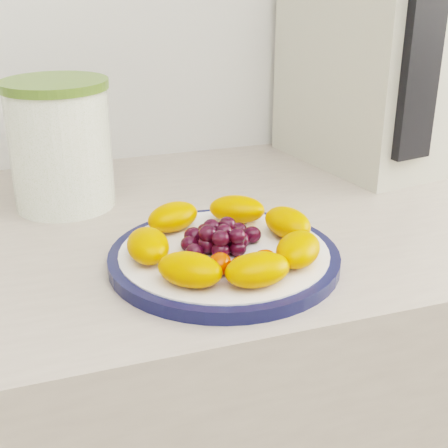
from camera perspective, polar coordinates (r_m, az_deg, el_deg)
name	(u,v)px	position (r m, az deg, el deg)	size (l,w,h in m)	color
plate_rim	(224,258)	(0.72, 0.00, -3.13)	(0.26, 0.26, 0.01)	#10153B
plate_face	(224,257)	(0.72, 0.00, -3.05)	(0.24, 0.24, 0.02)	white
canister	(61,149)	(0.89, -14.69, 6.65)	(0.14, 0.14, 0.16)	#557019
canister_lid	(54,84)	(0.87, -15.28, 12.22)	(0.14, 0.14, 0.01)	#527029
appliance_body	(376,54)	(1.08, 13.71, 14.90)	(0.21, 0.29, 0.36)	beige
appliance_panel	(420,66)	(0.94, 17.48, 13.63)	(0.06, 0.02, 0.27)	black
fruit_plate	(227,240)	(0.70, 0.30, -1.49)	(0.23, 0.22, 0.03)	#DE6600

